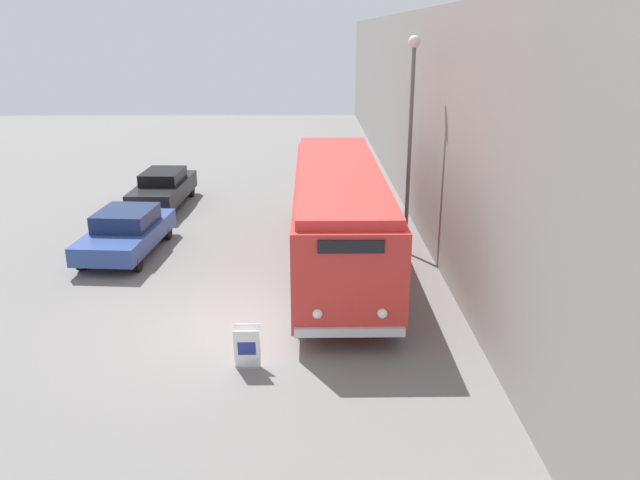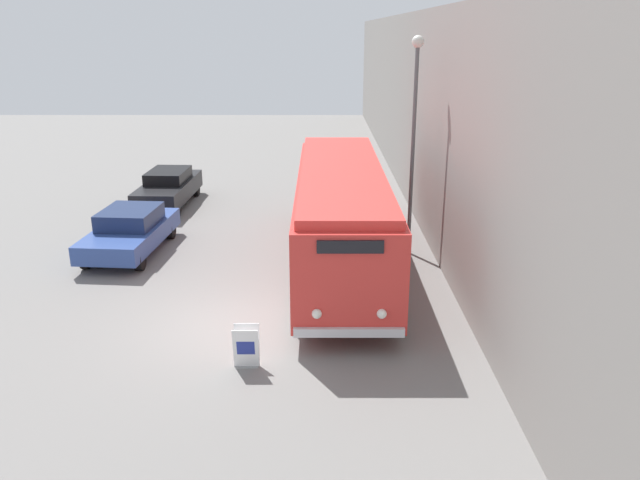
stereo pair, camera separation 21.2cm
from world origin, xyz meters
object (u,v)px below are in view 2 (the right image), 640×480
object	(u,v)px
sign_board	(245,347)
parked_car_near	(129,231)
parked_car_mid	(167,188)
vintage_bus	(340,211)
streetlamp	(413,118)

from	to	relation	value
sign_board	parked_car_near	world-z (taller)	parked_car_near
parked_car_near	parked_car_mid	distance (m)	5.65
parked_car_near	vintage_bus	bearing A→B (deg)	-5.46
streetlamp	parked_car_mid	world-z (taller)	streetlamp
sign_board	streetlamp	bearing A→B (deg)	58.55
streetlamp	parked_car_mid	size ratio (longest dim) A/B	1.40
vintage_bus	sign_board	xyz separation A→B (m)	(-2.19, -6.06, -1.27)
streetlamp	parked_car_near	distance (m)	9.61
sign_board	parked_car_mid	distance (m)	13.70
sign_board	parked_car_near	size ratio (longest dim) A/B	0.20
parked_car_near	parked_car_mid	world-z (taller)	parked_car_mid
sign_board	parked_car_mid	bearing A→B (deg)	109.62
vintage_bus	parked_car_mid	world-z (taller)	vintage_bus
vintage_bus	streetlamp	size ratio (longest dim) A/B	1.69
vintage_bus	parked_car_near	world-z (taller)	vintage_bus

